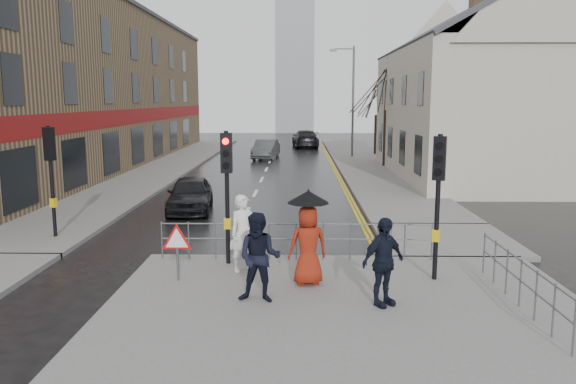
{
  "coord_description": "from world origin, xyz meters",
  "views": [
    {
      "loc": [
        1.99,
        -13.73,
        4.3
      ],
      "look_at": [
        1.68,
        3.2,
        1.51
      ],
      "focal_mm": 35.0,
      "sensor_mm": 36.0,
      "label": 1
    }
  ],
  "objects_px": {
    "pedestrian_d": "(383,262)",
    "car_parked": "(190,194)",
    "pedestrian_b": "(259,258)",
    "pedestrian_with_umbrella": "(308,235)",
    "car_mid": "(266,149)",
    "pedestrian_a": "(244,233)"
  },
  "relations": [
    {
      "from": "pedestrian_a",
      "to": "pedestrian_d",
      "type": "bearing_deg",
      "value": -69.01
    },
    {
      "from": "pedestrian_with_umbrella",
      "to": "car_parked",
      "type": "relative_size",
      "value": 0.54
    },
    {
      "from": "pedestrian_b",
      "to": "pedestrian_with_umbrella",
      "type": "bearing_deg",
      "value": 55.63
    },
    {
      "from": "pedestrian_a",
      "to": "car_parked",
      "type": "xyz_separation_m",
      "value": [
        -2.86,
        8.08,
        -0.41
      ]
    },
    {
      "from": "car_parked",
      "to": "car_mid",
      "type": "bearing_deg",
      "value": 79.58
    },
    {
      "from": "pedestrian_with_umbrella",
      "to": "pedestrian_d",
      "type": "xyz_separation_m",
      "value": [
        1.5,
        -1.31,
        -0.23
      ]
    },
    {
      "from": "pedestrian_b",
      "to": "pedestrian_with_umbrella",
      "type": "height_order",
      "value": "pedestrian_with_umbrella"
    },
    {
      "from": "pedestrian_b",
      "to": "car_mid",
      "type": "height_order",
      "value": "pedestrian_b"
    },
    {
      "from": "pedestrian_a",
      "to": "pedestrian_with_umbrella",
      "type": "relative_size",
      "value": 0.88
    },
    {
      "from": "pedestrian_b",
      "to": "pedestrian_d",
      "type": "height_order",
      "value": "pedestrian_b"
    },
    {
      "from": "pedestrian_b",
      "to": "car_mid",
      "type": "xyz_separation_m",
      "value": [
        -1.59,
        30.01,
        -0.38
      ]
    },
    {
      "from": "car_mid",
      "to": "pedestrian_with_umbrella",
      "type": "bearing_deg",
      "value": -77.95
    },
    {
      "from": "pedestrian_with_umbrella",
      "to": "car_mid",
      "type": "bearing_deg",
      "value": 95.17
    },
    {
      "from": "pedestrian_d",
      "to": "car_parked",
      "type": "xyz_separation_m",
      "value": [
        -5.92,
        10.38,
        -0.38
      ]
    },
    {
      "from": "pedestrian_b",
      "to": "pedestrian_d",
      "type": "bearing_deg",
      "value": 3.64
    },
    {
      "from": "car_mid",
      "to": "pedestrian_b",
      "type": "bearing_deg",
      "value": -80.09
    },
    {
      "from": "pedestrian_a",
      "to": "pedestrian_with_umbrella",
      "type": "xyz_separation_m",
      "value": [
        1.56,
        -0.98,
        0.2
      ]
    },
    {
      "from": "pedestrian_a",
      "to": "pedestrian_b",
      "type": "xyz_separation_m",
      "value": [
        0.53,
        -2.12,
        -0.0
      ]
    },
    {
      "from": "car_parked",
      "to": "pedestrian_d",
      "type": "bearing_deg",
      "value": -65.49
    },
    {
      "from": "pedestrian_with_umbrella",
      "to": "car_mid",
      "type": "height_order",
      "value": "pedestrian_with_umbrella"
    },
    {
      "from": "pedestrian_b",
      "to": "pedestrian_with_umbrella",
      "type": "relative_size",
      "value": 0.87
    },
    {
      "from": "pedestrian_a",
      "to": "pedestrian_b",
      "type": "height_order",
      "value": "pedestrian_a"
    }
  ]
}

